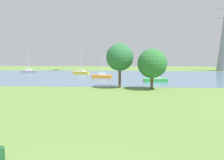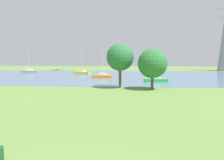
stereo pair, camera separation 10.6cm
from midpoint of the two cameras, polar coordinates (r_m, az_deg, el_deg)
The scene contains 8 objects.
ground_plane at distance 30.44m, azimuth -1.44°, elevation -3.94°, with size 160.00×160.00×0.00m, color olive.
water_surface at distance 58.14m, azimuth 1.03°, elevation 1.00°, with size 140.00×40.00×0.02m, color slate.
sailboat_orange at distance 54.22m, azimuth -2.67°, elevation 1.08°, with size 4.91×1.89×6.52m.
sailboat_yellow at distance 66.54m, azimuth -7.94°, elevation 2.01°, with size 5.02×2.66×6.87m.
sailboat_green at distance 46.93m, azimuth 11.02°, elevation 0.17°, with size 4.89×1.81×7.65m.
sailboat_gray at distance 75.10m, azimuth -20.65°, elevation 2.15°, with size 4.89×1.83×6.47m.
tree_east_far at distance 37.04m, azimuth 1.92°, elevation 5.84°, with size 4.55×4.55×7.41m.
tree_west_far at distance 35.87m, azimuth 10.21°, elevation 4.18°, with size 4.69×4.69×6.50m.
Camera 1 is at (2.64, -7.83, 5.45)m, focal length 35.62 mm.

